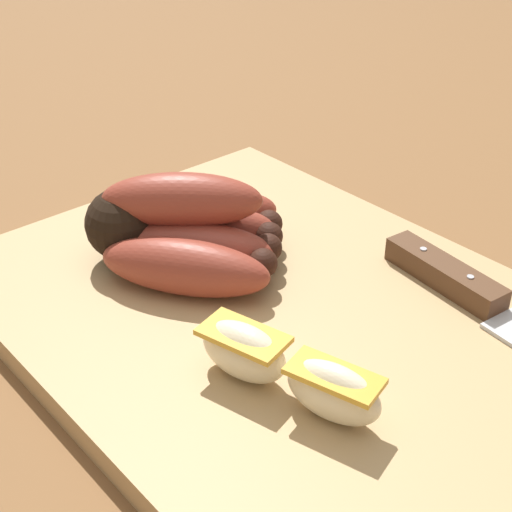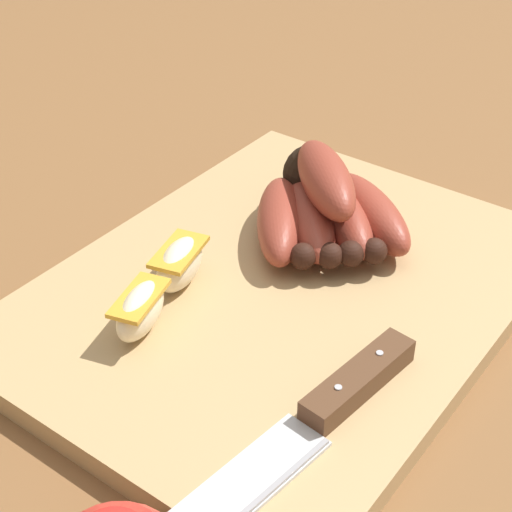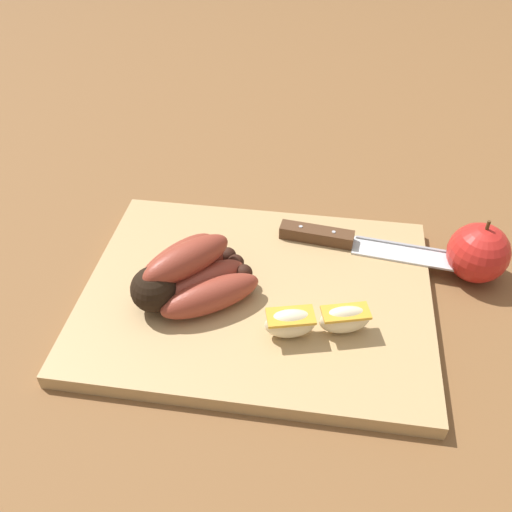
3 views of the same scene
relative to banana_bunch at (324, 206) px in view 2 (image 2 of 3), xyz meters
The scene contains 6 objects.
ground_plane 0.09m from the banana_bunch, 162.74° to the right, with size 6.00×6.00×0.00m, color brown.
cutting_board 0.09m from the banana_bunch, 169.87° to the right, with size 0.43×0.33×0.02m, color tan.
banana_bunch is the anchor object (origin of this frame).
chefs_knife 0.23m from the banana_bunch, 149.02° to the right, with size 0.28×0.06×0.02m.
apple_wedge_near 0.14m from the banana_bunch, 158.44° to the left, with size 0.06×0.04×0.04m.
apple_wedge_middle 0.19m from the banana_bunch, 169.19° to the left, with size 0.06×0.04×0.04m.
Camera 2 is at (-0.44, -0.28, 0.41)m, focal length 57.36 mm.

